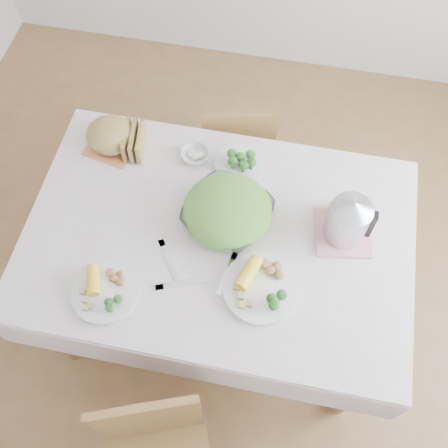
% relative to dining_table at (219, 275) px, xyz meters
% --- Properties ---
extents(floor, '(3.60, 3.60, 0.00)m').
position_rel_dining_table_xyz_m(floor, '(0.00, 0.00, -0.38)').
color(floor, brown).
rests_on(floor, ground).
extents(dining_table, '(1.40, 0.90, 0.75)m').
position_rel_dining_table_xyz_m(dining_table, '(0.00, 0.00, 0.00)').
color(dining_table, brown).
rests_on(dining_table, floor).
extents(tablecloth, '(1.50, 1.00, 0.01)m').
position_rel_dining_table_xyz_m(tablecloth, '(0.00, 0.00, 0.38)').
color(tablecloth, silver).
rests_on(tablecloth, dining_table).
extents(chair_far, '(0.43, 0.43, 0.79)m').
position_rel_dining_table_xyz_m(chair_far, '(-0.06, 0.74, 0.09)').
color(chair_far, brown).
rests_on(chair_far, floor).
extents(salad_bowl, '(0.42, 0.42, 0.08)m').
position_rel_dining_table_xyz_m(salad_bowl, '(0.02, 0.08, 0.43)').
color(salad_bowl, white).
rests_on(salad_bowl, tablecloth).
extents(dinner_plate_left, '(0.25, 0.25, 0.02)m').
position_rel_dining_table_xyz_m(dinner_plate_left, '(-0.35, -0.32, 0.40)').
color(dinner_plate_left, white).
rests_on(dinner_plate_left, tablecloth).
extents(dinner_plate_right, '(0.40, 0.40, 0.02)m').
position_rel_dining_table_xyz_m(dinner_plate_right, '(0.20, -0.19, 0.40)').
color(dinner_plate_right, white).
rests_on(dinner_plate_right, tablecloth).
extents(broccoli_plate, '(0.26, 0.26, 0.02)m').
position_rel_dining_table_xyz_m(broccoli_plate, '(0.02, 0.34, 0.40)').
color(broccoli_plate, beige).
rests_on(broccoli_plate, tablecloth).
extents(napkin, '(0.23, 0.23, 0.00)m').
position_rel_dining_table_xyz_m(napkin, '(-0.53, 0.34, 0.39)').
color(napkin, '#D97B42').
rests_on(napkin, tablecloth).
extents(bread_loaf, '(0.26, 0.25, 0.12)m').
position_rel_dining_table_xyz_m(bread_loaf, '(-0.53, 0.34, 0.45)').
color(bread_loaf, olive).
rests_on(bread_loaf, napkin).
extents(fruit_bowl, '(0.14, 0.14, 0.04)m').
position_rel_dining_table_xyz_m(fruit_bowl, '(-0.17, 0.34, 0.41)').
color(fruit_bowl, white).
rests_on(fruit_bowl, tablecloth).
extents(yellow_mug, '(0.09, 0.09, 0.07)m').
position_rel_dining_table_xyz_m(yellow_mug, '(0.45, 0.18, 0.42)').
color(yellow_mug, yellow).
rests_on(yellow_mug, tablecloth).
extents(pink_tray, '(0.24, 0.24, 0.02)m').
position_rel_dining_table_xyz_m(pink_tray, '(0.47, 0.10, 0.40)').
color(pink_tray, pink).
rests_on(pink_tray, tablecloth).
extents(electric_kettle, '(0.20, 0.20, 0.22)m').
position_rel_dining_table_xyz_m(electric_kettle, '(0.47, 0.10, 0.51)').
color(electric_kettle, '#B2B5BA').
rests_on(electric_kettle, pink_tray).
extents(fork_left, '(0.13, 0.17, 0.00)m').
position_rel_dining_table_xyz_m(fork_left, '(-0.16, -0.14, 0.39)').
color(fork_left, silver).
rests_on(fork_left, tablecloth).
extents(fork_right, '(0.05, 0.18, 0.00)m').
position_rel_dining_table_xyz_m(fork_right, '(0.07, -0.15, 0.39)').
color(fork_right, silver).
rests_on(fork_right, tablecloth).
extents(knife, '(0.19, 0.09, 0.00)m').
position_rel_dining_table_xyz_m(knife, '(-0.09, -0.23, 0.39)').
color(knife, silver).
rests_on(knife, tablecloth).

